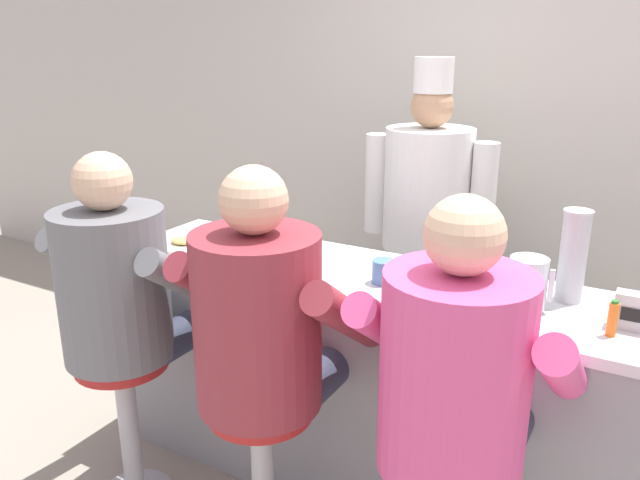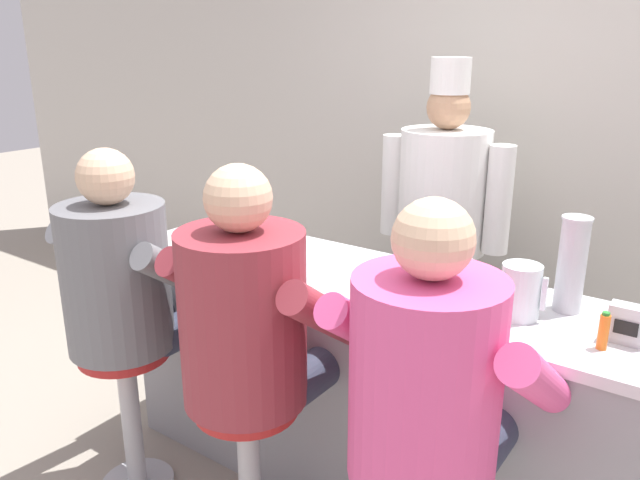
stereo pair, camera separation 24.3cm
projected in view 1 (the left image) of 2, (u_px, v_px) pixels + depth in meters
The scene contains 15 objects.
wall_back at pixel (509, 140), 3.61m from camera, with size 10.00×0.06×2.70m.
diner_counter at pixel (400, 392), 2.60m from camera, with size 2.60×0.59×0.99m.
ketchup_bottle_red at pixel (476, 279), 2.17m from camera, with size 0.06×0.06×0.23m.
hot_sauce_bottle_orange at pixel (613, 319), 1.98m from camera, with size 0.03×0.03×0.12m.
water_pitcher_clear at pixel (527, 284), 2.17m from camera, with size 0.15×0.13×0.19m.
breakfast_plate at pixel (183, 245), 2.85m from camera, with size 0.24×0.24×0.05m.
cereal_bowl at pixel (420, 297), 2.23m from camera, with size 0.16×0.16×0.05m.
coffee_mug_blue at pixel (385, 272), 2.42m from camera, with size 0.14×0.09×0.09m.
coffee_mug_white at pixel (233, 235), 2.86m from camera, with size 0.14×0.09×0.10m.
cup_stack_steel at pixel (573, 256), 2.22m from camera, with size 0.10×0.10×0.34m.
napkin_dispenser_chrome at pixel (633, 311), 2.03m from camera, with size 0.11×0.07×0.12m.
diner_seated_grey at pixel (122, 294), 2.46m from camera, with size 0.65×0.64×1.51m.
diner_seated_maroon at pixel (264, 330), 2.14m from camera, with size 0.66×0.65×1.53m.
diner_seated_pink at pixel (457, 384), 1.82m from camera, with size 0.65×0.64×1.51m.
cook_in_whites_near at pixel (426, 218), 3.30m from camera, with size 0.71×0.46×1.82m.
Camera 1 is at (0.84, -1.85, 1.89)m, focal length 35.00 mm.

